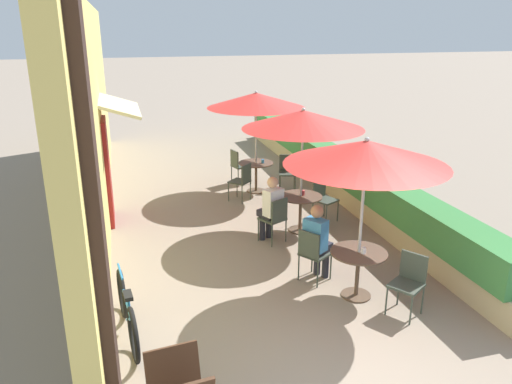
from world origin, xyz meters
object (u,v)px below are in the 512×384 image
object	(u,v)px
cafe_chair_mid_right	(275,216)
seated_patron_near_right	(317,239)
patio_table_mid	(300,205)
cafe_chair_far_back	(242,179)
patio_umbrella_near	(366,153)
cafe_chair_far_left	(287,170)
cafe_chair_far_right	(238,164)
bicycle_leaning	(127,312)
coffee_cup_near	(364,251)
cafe_chair_near_left	(409,279)
coffee_cup_far	(263,161)
patio_table_near	(358,263)
cafe_chair_mid_left	(323,196)
seated_patron_mid_right	(271,206)
cafe_chair_near_right	(313,251)
patio_umbrella_far	(256,100)
patio_umbrella_mid	(303,120)
patio_table_far	(256,170)
coffee_cup_mid	(303,193)

from	to	relation	value
cafe_chair_mid_right	seated_patron_near_right	bearing A→B (deg)	-108.83
patio_table_mid	cafe_chair_far_back	bearing A→B (deg)	108.53
patio_umbrella_near	cafe_chair_far_left	bearing A→B (deg)	82.92
seated_patron_near_right	cafe_chair_far_right	bearing A→B (deg)	147.09
seated_patron_near_right	bicycle_leaning	size ratio (longest dim) A/B	0.73
cafe_chair_mid_right	coffee_cup_near	bearing A→B (deg)	-100.99
cafe_chair_near_left	cafe_chair_far_left	xyz separation A→B (m)	(0.14, 5.57, 0.00)
cafe_chair_mid_right	cafe_chair_far_right	bearing A→B (deg)	60.20
cafe_chair_far_back	coffee_cup_far	bearing A→B (deg)	-6.21
patio_table_near	patio_table_mid	xyz separation A→B (m)	(0.05, 2.55, 0.00)
seated_patron_near_right	coffee_cup_far	distance (m)	4.38
seated_patron_near_right	patio_table_mid	world-z (taller)	seated_patron_near_right
cafe_chair_mid_left	seated_patron_mid_right	distance (m)	1.52
cafe_chair_near_right	coffee_cup_far	distance (m)	4.46
cafe_chair_far_left	cafe_chair_far_right	xyz separation A→B (m)	(-1.01, 0.84, 0.00)
patio_umbrella_near	seated_patron_near_right	xyz separation A→B (m)	(-0.38, 0.65, -1.50)
cafe_chair_near_right	patio_umbrella_far	bearing A→B (deg)	142.60
coffee_cup_near	patio_umbrella_far	bearing A→B (deg)	91.80
patio_umbrella_near	cafe_chair_far_right	world-z (taller)	patio_umbrella_near
patio_umbrella_mid	bicycle_leaning	bearing A→B (deg)	-141.19
patio_table_far	bicycle_leaning	distance (m)	6.12
seated_patron_mid_right	cafe_chair_far_right	world-z (taller)	seated_patron_mid_right
cafe_chair_far_left	coffee_cup_near	bearing A→B (deg)	98.97
bicycle_leaning	coffee_cup_near	bearing A→B (deg)	-5.02
patio_table_near	patio_umbrella_near	distance (m)	1.65
patio_table_near	coffee_cup_far	xyz separation A→B (m)	(0.01, 5.01, 0.23)
patio_umbrella_near	coffee_cup_mid	xyz separation A→B (m)	(0.11, 2.58, -1.42)
patio_table_mid	cafe_chair_mid_left	xyz separation A→B (m)	(0.64, 0.41, -0.02)
patio_umbrella_near	cafe_chair_mid_left	bearing A→B (deg)	76.87
cafe_chair_mid_left	cafe_chair_far_left	bearing A→B (deg)	-114.71
patio_table_far	patio_table_mid	bearing A→B (deg)	-86.01
patio_table_mid	seated_patron_mid_right	xyz separation A→B (m)	(-0.69, -0.31, 0.15)
coffee_cup_mid	cafe_chair_far_back	bearing A→B (deg)	110.39
patio_umbrella_mid	patio_umbrella_far	bearing A→B (deg)	93.99
patio_table_far	patio_umbrella_far	world-z (taller)	patio_umbrella_far
cafe_chair_mid_right	cafe_chair_far_right	size ratio (longest dim) A/B	1.00
cafe_chair_near_left	cafe_chair_far_right	xyz separation A→B (m)	(-0.86, 6.40, 0.00)
patio_table_near	patio_table_far	xyz separation A→B (m)	(-0.13, 5.11, 0.00)
cafe_chair_mid_left	coffee_cup_mid	size ratio (longest dim) A/B	9.67
cafe_chair_far_left	cafe_chair_far_back	size ratio (longest dim) A/B	1.00
cafe_chair_mid_left	cafe_chair_far_left	distance (m)	2.02
cafe_chair_near_left	seated_patron_mid_right	distance (m)	3.05
cafe_chair_far_left	seated_patron_near_right	bearing A→B (deg)	92.56
cafe_chair_mid_right	patio_umbrella_far	bearing A→B (deg)	54.47
patio_umbrella_mid	patio_table_far	size ratio (longest dim) A/B	2.91
seated_patron_mid_right	coffee_cup_mid	size ratio (longest dim) A/B	13.89
seated_patron_mid_right	bicycle_leaning	bearing A→B (deg)	-164.81
bicycle_leaning	patio_umbrella_mid	bearing A→B (deg)	32.66
bicycle_leaning	patio_table_near	bearing A→B (deg)	-3.81
cafe_chair_near_right	cafe_chair_mid_right	xyz separation A→B (m)	(-0.11, 1.55, 0.00)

